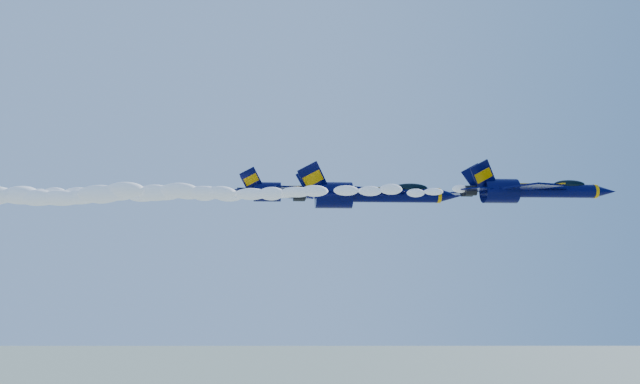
{
  "coord_description": "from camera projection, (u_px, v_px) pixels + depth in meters",
  "views": [
    {
      "loc": [
        -6.66,
        -71.74,
        145.5
      ],
      "look_at": [
        -0.53,
        -2.99,
        152.46
      ],
      "focal_mm": 35.0,
      "sensor_mm": 36.0,
      "label": 1
    }
  ],
  "objects": [
    {
      "name": "jet_lead",
      "position": [
        530.0,
        190.0,
        61.93
      ],
      "size": [
        15.76,
        12.93,
        5.86
      ],
      "color": "#030430"
    },
    {
      "name": "smoke_trail_jet_lead",
      "position": [
        279.0,
        192.0,
        59.68
      ],
      "size": [
        36.5,
        1.76,
        1.58
      ],
      "primitive_type": "ellipsoid",
      "color": "white"
    },
    {
      "name": "jet_second",
      "position": [
        367.0,
        194.0,
        71.61
      ],
      "size": [
        19.64,
        16.11,
        7.3
      ],
      "color": "#030430"
    },
    {
      "name": "smoke_trail_jet_second",
      "position": [
        130.0,
        196.0,
        69.21
      ],
      "size": [
        36.5,
        2.19,
        1.97
      ],
      "primitive_type": "ellipsoid",
      "color": "white"
    },
    {
      "name": "jet_third",
      "position": [
        292.0,
        191.0,
        76.66
      ],
      "size": [
        15.57,
        12.78,
        5.79
      ],
      "color": "#030430"
    },
    {
      "name": "smoke_trail_jet_third",
      "position": [
        84.0,
        193.0,
        74.42
      ],
      "size": [
        36.5,
        1.74,
        1.56
      ],
      "primitive_type": "ellipsoid",
      "color": "white"
    }
  ]
}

